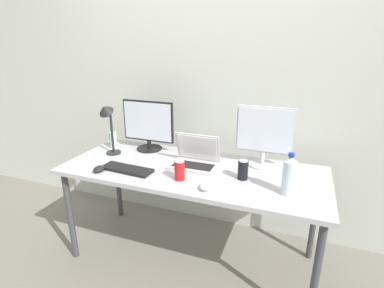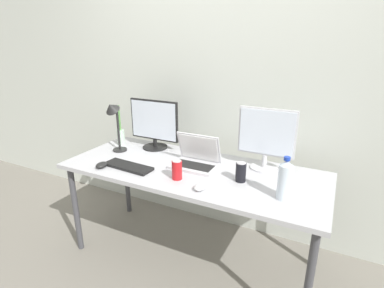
{
  "view_description": "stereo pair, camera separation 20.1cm",
  "coord_description": "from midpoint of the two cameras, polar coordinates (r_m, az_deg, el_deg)",
  "views": [
    {
      "loc": [
        0.67,
        -1.78,
        1.58
      ],
      "look_at": [
        0.0,
        0.0,
        0.92
      ],
      "focal_mm": 28.0,
      "sensor_mm": 36.0,
      "label": 1
    },
    {
      "loc": [
        0.85,
        -1.7,
        1.58
      ],
      "look_at": [
        0.0,
        0.0,
        0.92
      ],
      "focal_mm": 28.0,
      "sensor_mm": 36.0,
      "label": 2
    }
  ],
  "objects": [
    {
      "name": "ground_plane",
      "position": [
        2.47,
        -2.49,
        -20.64
      ],
      "size": [
        16.0,
        16.0,
        0.0
      ],
      "primitive_type": "plane",
      "color": "gray"
    },
    {
      "name": "wall_back",
      "position": [
        2.47,
        2.56,
        12.62
      ],
      "size": [
        7.0,
        0.08,
        2.6
      ],
      "primitive_type": "cube",
      "color": "silver",
      "rests_on": "ground"
    },
    {
      "name": "work_desk",
      "position": [
        2.1,
        -2.75,
        -6.24
      ],
      "size": [
        1.81,
        0.74,
        0.74
      ],
      "color": "#424247",
      "rests_on": "ground"
    },
    {
      "name": "monitor_left",
      "position": [
        2.41,
        -10.73,
        3.56
      ],
      "size": [
        0.43,
        0.2,
        0.4
      ],
      "color": "black",
      "rests_on": "work_desk"
    },
    {
      "name": "monitor_center",
      "position": [
        2.08,
        10.91,
        1.68
      ],
      "size": [
        0.38,
        0.19,
        0.42
      ],
      "color": "silver",
      "rests_on": "work_desk"
    },
    {
      "name": "laptop_silver",
      "position": [
        2.1,
        -2.1,
        -2.88
      ],
      "size": [
        0.32,
        0.22,
        0.23
      ],
      "color": "silver",
      "rests_on": "work_desk"
    },
    {
      "name": "keyboard_main",
      "position": [
        2.11,
        -14.97,
        -4.71
      ],
      "size": [
        0.37,
        0.15,
        0.02
      ],
      "primitive_type": "cube",
      "rotation": [
        0.0,
        0.0,
        -0.07
      ],
      "color": "black",
      "rests_on": "work_desk"
    },
    {
      "name": "mouse_by_keyboard",
      "position": [
        1.79,
        -0.6,
        -8.11
      ],
      "size": [
        0.07,
        0.1,
        0.04
      ],
      "primitive_type": "ellipsoid",
      "rotation": [
        0.0,
        0.0,
        -0.07
      ],
      "color": "silver",
      "rests_on": "work_desk"
    },
    {
      "name": "mouse_by_laptop",
      "position": [
        2.15,
        -19.88,
        -4.53
      ],
      "size": [
        0.07,
        0.1,
        0.04
      ],
      "primitive_type": "ellipsoid",
      "rotation": [
        0.0,
        0.0,
        0.02
      ],
      "color": "black",
      "rests_on": "work_desk"
    },
    {
      "name": "water_bottle",
      "position": [
        1.76,
        14.93,
        -5.89
      ],
      "size": [
        0.08,
        0.08,
        0.25
      ],
      "color": "silver",
      "rests_on": "work_desk"
    },
    {
      "name": "soda_can_near_keyboard",
      "position": [
        1.9,
        -5.41,
        -5.09
      ],
      "size": [
        0.07,
        0.07,
        0.13
      ],
      "color": "red",
      "rests_on": "work_desk"
    },
    {
      "name": "soda_can_by_laptop",
      "position": [
        1.91,
        6.73,
        -4.97
      ],
      "size": [
        0.07,
        0.07,
        0.13
      ],
      "color": "black",
      "rests_on": "work_desk"
    },
    {
      "name": "bamboo_vase",
      "position": [
        2.57,
        -17.01,
        1.02
      ],
      "size": [
        0.06,
        0.06,
        0.34
      ],
      "color": "#B2D1B7",
      "rests_on": "work_desk"
    },
    {
      "name": "desk_lamp",
      "position": [
        2.34,
        -18.26,
        4.42
      ],
      "size": [
        0.11,
        0.18,
        0.42
      ],
      "color": "black",
      "rests_on": "work_desk"
    }
  ]
}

